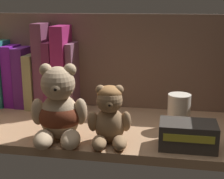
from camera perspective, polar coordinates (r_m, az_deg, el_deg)
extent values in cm
cube|color=#A87F5B|center=(83.79, -1.55, -6.72)|extent=(70.53, 30.81, 2.00)
cube|color=#775C4C|center=(95.30, 0.33, 4.21)|extent=(72.93, 1.20, 28.44)
cube|color=#25756B|center=(103.68, -17.86, 2.80)|extent=(2.88, 11.28, 18.88)
cube|color=#6F1799|center=(102.37, -16.25, 2.40)|extent=(3.02, 10.03, 17.58)
cube|color=#5A1E75|center=(100.99, -14.53, 2.23)|extent=(3.29, 10.78, 17.16)
cube|color=tan|center=(99.95, -12.88, 1.66)|extent=(2.49, 12.38, 15.31)
cube|color=#753B56|center=(97.96, -11.41, 4.06)|extent=(3.05, 10.89, 23.94)
cube|color=#74244B|center=(97.44, -9.77, 2.60)|extent=(2.19, 13.31, 19.01)
cube|color=#A72363|center=(96.01, -8.07, 3.83)|extent=(3.57, 13.22, 23.41)
cube|color=#7E4D64|center=(95.63, -6.38, 2.41)|extent=(1.87, 11.22, 18.73)
ellipsoid|color=tan|center=(74.77, -8.89, -4.56)|extent=(8.78, 8.06, 10.33)
sphere|color=tan|center=(72.14, -9.19, 1.01)|extent=(7.34, 7.34, 7.34)
sphere|color=tan|center=(72.46, -11.23, 3.30)|extent=(2.75, 2.75, 2.75)
sphere|color=tan|center=(71.68, -7.18, 3.34)|extent=(2.75, 2.75, 2.75)
sphere|color=tan|center=(69.75, -9.48, 0.15)|extent=(2.75, 2.75, 2.75)
sphere|color=black|center=(68.81, -9.61, 0.00)|extent=(0.96, 0.96, 0.96)
ellipsoid|color=tan|center=(71.94, -11.60, -8.33)|extent=(5.33, 7.53, 3.67)
ellipsoid|color=tan|center=(71.07, -7.05, -8.42)|extent=(5.33, 7.53, 3.67)
ellipsoid|color=tan|center=(74.70, -12.52, -3.71)|extent=(3.48, 3.48, 5.97)
ellipsoid|color=tan|center=(73.34, -5.38, -3.76)|extent=(3.48, 3.48, 5.97)
ellipsoid|color=maroon|center=(74.69, -8.90, -4.37)|extent=(9.50, 8.78, 7.23)
ellipsoid|color=#93704C|center=(72.56, -0.40, -6.06)|extent=(6.60, 6.06, 7.76)
sphere|color=#93704C|center=(70.36, -0.41, -1.82)|extent=(5.52, 5.52, 5.52)
sphere|color=#93704C|center=(70.21, -1.99, -0.04)|extent=(2.07, 2.07, 2.07)
sphere|color=#93704C|center=(70.15, 1.17, -0.05)|extent=(2.07, 2.07, 2.07)
sphere|color=#9B754E|center=(68.59, -0.44, -2.55)|extent=(2.07, 2.07, 2.07)
sphere|color=black|center=(67.88, -0.45, -2.69)|extent=(0.72, 0.72, 0.72)
ellipsoid|color=#93704C|center=(70.17, -2.21, -9.03)|extent=(3.93, 5.62, 2.76)
ellipsoid|color=#93704C|center=(70.10, 1.33, -9.05)|extent=(3.93, 5.62, 2.76)
ellipsoid|color=#93704C|center=(72.00, -3.20, -5.43)|extent=(2.59, 2.59, 4.49)
ellipsoid|color=#93704C|center=(71.89, 2.39, -5.45)|extent=(2.59, 2.59, 4.49)
ellipsoid|color=#A97340|center=(70.32, -0.41, -0.55)|extent=(5.24, 5.24, 3.04)
cylinder|color=silver|center=(81.81, 11.30, -3.67)|extent=(5.41, 5.41, 8.41)
cube|color=#38332D|center=(72.08, 12.77, -7.56)|extent=(11.79, 7.25, 5.50)
cube|color=gold|center=(68.40, 12.93, -8.19)|extent=(10.03, 0.16, 1.54)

